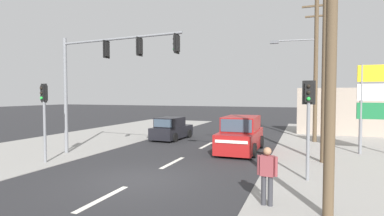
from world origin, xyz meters
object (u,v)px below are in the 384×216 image
(utility_pole_midground_right, at_px, (325,54))
(pedestal_signal_right_kerb, at_px, (308,113))
(pedestal_signal_left_kerb, at_px, (44,109))
(traffic_signal_mast, at_px, (101,68))
(suv_oncoming_near, at_px, (241,135))
(utility_pole_background_right, at_px, (313,66))
(pedestrian_at_kerb, at_px, (267,173))
(hatchback_crossing_left, at_px, (171,129))
(shopping_plaza_sign, at_px, (380,96))

(utility_pole_midground_right, bearing_deg, pedestal_signal_right_kerb, -101.84)
(pedestal_signal_right_kerb, height_order, pedestal_signal_left_kerb, same)
(traffic_signal_mast, relative_size, suv_oncoming_near, 1.51)
(utility_pole_background_right, xyz_separation_m, pedestrian_at_kerb, (-1.45, -12.60, -4.04))
(utility_pole_background_right, relative_size, traffic_signal_mast, 1.34)
(utility_pole_background_right, height_order, hatchback_crossing_left, utility_pole_background_right)
(suv_oncoming_near, relative_size, pedestrian_at_kerb, 2.79)
(utility_pole_midground_right, distance_m, shopping_plaza_sign, 4.35)
(utility_pole_background_right, bearing_deg, pedestal_signal_right_kerb, -92.27)
(traffic_signal_mast, height_order, suv_oncoming_near, traffic_signal_mast)
(shopping_plaza_sign, bearing_deg, hatchback_crossing_left, 173.45)
(hatchback_crossing_left, bearing_deg, suv_oncoming_near, -26.99)
(utility_pole_background_right, height_order, shopping_plaza_sign, utility_pole_background_right)
(pedestal_signal_right_kerb, xyz_separation_m, suv_oncoming_near, (-3.34, 4.76, -1.53))
(pedestal_signal_right_kerb, xyz_separation_m, pedestal_signal_left_kerb, (-11.02, -1.10, 0.00))
(shopping_plaza_sign, bearing_deg, pedestrian_at_kerb, -116.39)
(pedestal_signal_right_kerb, relative_size, hatchback_crossing_left, 0.96)
(utility_pole_background_right, distance_m, shopping_plaza_sign, 5.07)
(pedestal_signal_left_kerb, height_order, pedestrian_at_kerb, pedestal_signal_left_kerb)
(pedestal_signal_right_kerb, bearing_deg, pedestrian_at_kerb, -109.77)
(suv_oncoming_near, xyz_separation_m, hatchback_crossing_left, (-5.37, 2.74, -0.18))
(traffic_signal_mast, xyz_separation_m, pedestrian_at_kerb, (8.36, -3.83, -3.43))
(shopping_plaza_sign, bearing_deg, utility_pole_background_right, 130.81)
(pedestal_signal_right_kerb, bearing_deg, traffic_signal_mast, 174.78)
(utility_pole_background_right, bearing_deg, pedestal_signal_left_kerb, -136.72)
(utility_pole_midground_right, distance_m, pedestrian_at_kerb, 7.60)
(shopping_plaza_sign, bearing_deg, utility_pole_midground_right, -134.33)
(utility_pole_midground_right, distance_m, pedestal_signal_right_kerb, 4.16)
(suv_oncoming_near, height_order, pedestrian_at_kerb, suv_oncoming_near)
(utility_pole_background_right, bearing_deg, shopping_plaza_sign, -49.19)
(pedestal_signal_left_kerb, bearing_deg, utility_pole_midground_right, 20.57)
(pedestal_signal_left_kerb, bearing_deg, pedestal_signal_right_kerb, 5.71)
(suv_oncoming_near, height_order, hatchback_crossing_left, suv_oncoming_near)
(utility_pole_background_right, height_order, pedestal_signal_left_kerb, utility_pole_background_right)
(traffic_signal_mast, relative_size, shopping_plaza_sign, 1.50)
(pedestal_signal_right_kerb, distance_m, suv_oncoming_near, 6.01)
(utility_pole_midground_right, xyz_separation_m, pedestal_signal_left_kerb, (-11.71, -4.39, -2.45))
(utility_pole_background_right, distance_m, pedestal_signal_right_kerb, 9.97)
(pedestrian_at_kerb, bearing_deg, utility_pole_midground_right, 74.32)
(utility_pole_background_right, relative_size, shopping_plaza_sign, 2.00)
(utility_pole_midground_right, height_order, shopping_plaza_sign, utility_pole_midground_right)
(utility_pole_background_right, height_order, traffic_signal_mast, utility_pole_background_right)
(utility_pole_background_right, distance_m, hatchback_crossing_left, 10.27)
(pedestal_signal_right_kerb, relative_size, pedestal_signal_left_kerb, 1.00)
(pedestal_signal_right_kerb, distance_m, pedestal_signal_left_kerb, 11.07)
(traffic_signal_mast, relative_size, pedestal_signal_left_kerb, 1.93)
(utility_pole_midground_right, relative_size, suv_oncoming_near, 2.03)
(pedestal_signal_left_kerb, xyz_separation_m, pedestrian_at_kerb, (9.95, -1.86, -1.49))
(pedestal_signal_left_kerb, height_order, suv_oncoming_near, pedestal_signal_left_kerb)
(pedestal_signal_right_kerb, xyz_separation_m, shopping_plaza_sign, (3.43, 6.10, 0.57))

